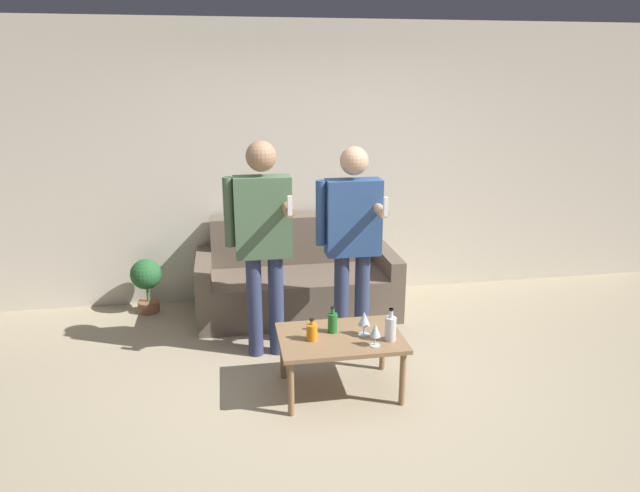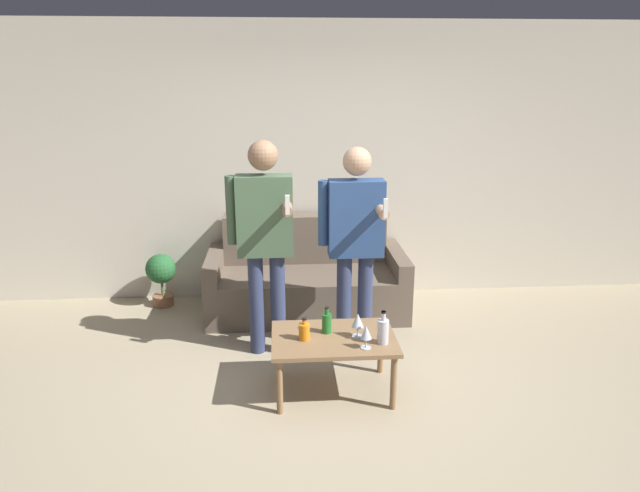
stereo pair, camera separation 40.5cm
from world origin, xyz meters
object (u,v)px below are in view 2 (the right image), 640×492
(couch, at_px, (306,279))
(coffee_table, at_px, (334,343))
(person_standing_left, at_px, (264,232))
(person_standing_right, at_px, (355,234))
(bottle_orange, at_px, (383,331))

(couch, bearing_deg, coffee_table, -85.49)
(person_standing_left, bearing_deg, person_standing_right, 2.27)
(bottle_orange, distance_m, person_standing_left, 1.24)
(person_standing_left, bearing_deg, coffee_table, -53.83)
(bottle_orange, bearing_deg, couch, 105.19)
(coffee_table, height_order, bottle_orange, bottle_orange)
(coffee_table, xyz_separation_m, bottle_orange, (0.33, -0.12, 0.14))
(couch, distance_m, coffee_table, 1.53)
(person_standing_left, relative_size, person_standing_right, 1.04)
(bottle_orange, relative_size, person_standing_left, 0.14)
(bottle_orange, relative_size, person_standing_right, 0.14)
(coffee_table, xyz_separation_m, person_standing_left, (-0.48, 0.66, 0.65))
(person_standing_right, bearing_deg, couch, 112.92)
(couch, distance_m, person_standing_left, 1.18)
(coffee_table, bearing_deg, person_standing_right, 71.39)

